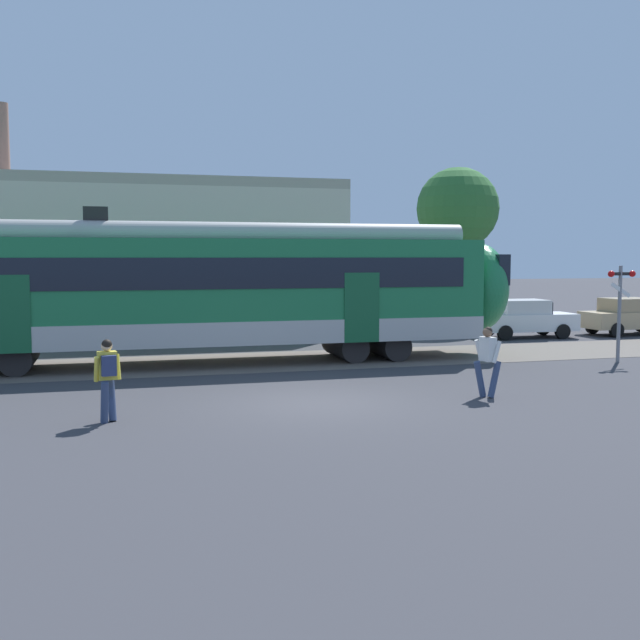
% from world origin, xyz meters
% --- Properties ---
extents(ground_plane, '(160.00, 160.00, 0.00)m').
position_xyz_m(ground_plane, '(0.00, 0.00, 0.00)').
color(ground_plane, '#38383D').
extents(pedestrian_yellow, '(0.54, 0.68, 1.67)m').
position_xyz_m(pedestrian_yellow, '(-4.47, -0.84, 0.99)').
color(pedestrian_yellow, navy).
rests_on(pedestrian_yellow, ground).
extents(pedestrian_white, '(0.69, 0.54, 1.67)m').
position_xyz_m(pedestrian_white, '(4.04, -0.44, 0.96)').
color(pedestrian_white, navy).
rests_on(pedestrian_white, ground).
extents(parked_car_white, '(4.08, 1.92, 1.54)m').
position_xyz_m(parked_car_white, '(11.63, 10.77, 0.78)').
color(parked_car_white, silver).
rests_on(parked_car_white, ground).
extents(parked_car_tan, '(4.02, 1.80, 1.54)m').
position_xyz_m(parked_car_tan, '(16.50, 10.63, 0.78)').
color(parked_car_tan, tan).
rests_on(parked_car_tan, ground).
extents(crossing_signal, '(0.96, 0.22, 3.00)m').
position_xyz_m(crossing_signal, '(10.76, 3.73, 2.01)').
color(crossing_signal, gray).
rests_on(crossing_signal, ground).
extents(background_building, '(16.72, 5.00, 9.20)m').
position_xyz_m(background_building, '(-3.37, 15.64, 3.21)').
color(background_building, beige).
rests_on(background_building, ground).
extents(street_tree_right, '(3.75, 3.75, 7.33)m').
position_xyz_m(street_tree_right, '(10.87, 15.45, 5.43)').
color(street_tree_right, brown).
rests_on(street_tree_right, ground).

